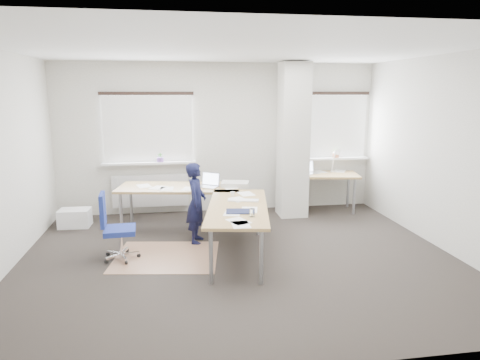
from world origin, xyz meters
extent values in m
plane|color=black|center=(0.00, 0.00, 0.00)|extent=(6.00, 6.00, 0.00)
cube|color=#BBB7AA|center=(0.00, 2.50, 1.40)|extent=(6.00, 0.04, 2.80)
cube|color=#BBB7AA|center=(0.00, -2.50, 1.40)|extent=(6.00, 0.04, 2.80)
cube|color=#BBB7AA|center=(3.00, 0.00, 1.40)|extent=(0.04, 5.00, 2.80)
cube|color=white|center=(0.00, 0.00, 2.80)|extent=(6.00, 5.00, 0.04)
cube|color=#BBB7AA|center=(1.30, 1.95, 1.39)|extent=(0.50, 0.50, 2.78)
cube|color=white|center=(-1.30, 2.47, 1.60)|extent=(1.60, 0.04, 1.20)
cube|color=white|center=(-1.30, 2.43, 1.60)|extent=(1.60, 0.02, 1.20)
cube|color=white|center=(-1.30, 2.40, 0.98)|extent=(1.70, 0.20, 0.04)
cube|color=white|center=(2.30, 2.47, 1.60)|extent=(1.20, 0.04, 1.20)
cube|color=white|center=(2.30, 2.43, 1.60)|extent=(1.20, 0.02, 1.20)
cube|color=white|center=(2.30, 2.40, 0.98)|extent=(1.30, 0.20, 0.04)
cube|color=white|center=(-1.30, 2.42, 0.45)|extent=(1.40, 0.10, 0.60)
cylinder|color=#6E4599|center=(-1.10, 2.38, 1.04)|extent=(0.12, 0.12, 0.08)
imported|color=#37702C|center=(-1.10, 2.38, 1.08)|extent=(0.09, 0.06, 0.17)
cylinder|color=#AF6543|center=(2.30, 2.38, 1.04)|extent=(0.12, 0.12, 0.08)
imported|color=#37702C|center=(2.30, 2.38, 1.08)|extent=(0.09, 0.07, 0.17)
cube|color=#956B51|center=(-1.00, 0.20, 0.00)|extent=(1.58, 1.39, 0.01)
cube|color=white|center=(-2.56, 1.83, 0.15)|extent=(0.52, 0.38, 0.30)
cube|color=olive|center=(-0.78, 1.43, 0.71)|extent=(2.11, 1.14, 0.04)
cube|color=olive|center=(-0.01, 0.08, 0.71)|extent=(1.14, 2.11, 0.04)
cylinder|color=gray|center=(-1.72, 1.29, 0.34)|extent=(0.05, 0.05, 0.69)
cylinder|color=gray|center=(-1.62, 1.88, 0.34)|extent=(0.05, 0.05, 0.69)
cylinder|color=gray|center=(0.16, 1.57, 0.34)|extent=(0.05, 0.05, 0.69)
cylinder|color=gray|center=(-0.46, -0.76, 0.34)|extent=(0.05, 0.05, 0.69)
cylinder|color=gray|center=(0.13, -0.86, 0.34)|extent=(0.05, 0.05, 0.69)
cylinder|color=gray|center=(0.45, 0.91, 0.34)|extent=(0.05, 0.05, 0.69)
cube|color=#B7B7BC|center=(-0.32, 1.31, 0.74)|extent=(0.40, 0.37, 0.01)
cube|color=#B7B7BC|center=(-0.26, 1.40, 0.85)|extent=(0.30, 0.22, 0.22)
cube|color=silver|center=(-0.26, 1.40, 0.85)|extent=(0.26, 0.19, 0.19)
cube|color=white|center=(0.11, 0.33, 0.74)|extent=(0.46, 0.25, 0.02)
cube|color=#131936|center=(-0.04, -0.23, 0.74)|extent=(0.35, 0.28, 0.01)
cube|color=beige|center=(0.14, 1.32, 0.77)|extent=(0.51, 0.41, 0.07)
imported|color=white|center=(0.00, 0.63, 0.76)|extent=(0.07, 0.07, 0.07)
cylinder|color=silver|center=(0.10, -0.46, 0.78)|extent=(0.07, 0.07, 0.10)
cube|color=olive|center=(1.92, 2.15, 0.71)|extent=(1.50, 0.93, 0.04)
cylinder|color=gray|center=(1.28, 2.01, 0.34)|extent=(0.05, 0.05, 0.69)
cylinder|color=gray|center=(2.47, 1.80, 0.34)|extent=(0.05, 0.05, 0.69)
cylinder|color=gray|center=(1.37, 2.50, 0.34)|extent=(0.05, 0.05, 0.69)
cylinder|color=gray|center=(2.55, 2.29, 0.34)|extent=(0.05, 0.05, 0.69)
cube|color=#B7B7BC|center=(1.70, 2.16, 0.74)|extent=(0.38, 0.32, 0.01)
cube|color=#B7B7BC|center=(1.67, 2.27, 0.85)|extent=(0.33, 0.14, 0.22)
cube|color=silver|center=(1.67, 2.27, 0.85)|extent=(0.29, 0.12, 0.19)
cylinder|color=white|center=(2.22, 2.28, 0.74)|extent=(0.10, 0.10, 0.02)
cylinder|color=white|center=(2.22, 2.28, 0.93)|extent=(0.02, 0.16, 0.38)
cylinder|color=white|center=(2.22, 2.16, 1.15)|extent=(0.02, 0.29, 0.13)
cone|color=white|center=(2.22, 2.02, 1.13)|extent=(0.14, 0.16, 0.17)
cube|color=navy|center=(-1.62, 0.21, 0.41)|extent=(0.44, 0.44, 0.07)
cube|color=navy|center=(-1.82, 0.20, 0.72)|extent=(0.08, 0.36, 0.45)
cylinder|color=silver|center=(-1.62, 0.21, 0.24)|extent=(0.05, 0.05, 0.31)
cylinder|color=black|center=(-1.38, 0.23, 0.03)|extent=(0.06, 0.03, 0.05)
cylinder|color=black|center=(-1.56, 0.44, 0.03)|extent=(0.04, 0.06, 0.05)
cylinder|color=black|center=(-1.81, 0.34, 0.03)|extent=(0.06, 0.05, 0.05)
cylinder|color=black|center=(-1.80, 0.07, 0.03)|extent=(0.06, 0.06, 0.05)
cylinder|color=black|center=(-1.53, 0.00, 0.03)|extent=(0.04, 0.06, 0.05)
imported|color=black|center=(-0.54, 0.75, 0.62)|extent=(0.38, 0.50, 1.23)
camera|label=1|loc=(-0.87, -5.55, 2.28)|focal=32.00mm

